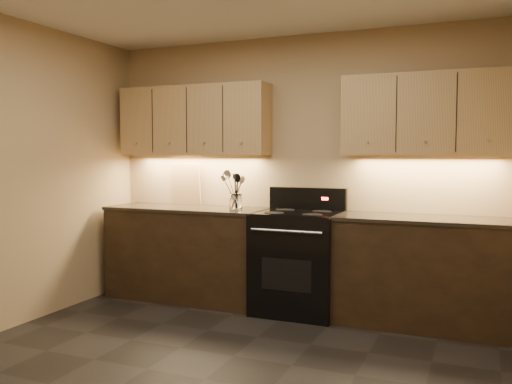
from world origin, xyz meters
TOP-DOWN VIEW (x-y plane):
  - floor at (0.00, 0.00)m, footprint 4.00×4.00m
  - wall_back at (0.00, 2.00)m, footprint 4.00×0.04m
  - counter_left at (-1.10, 1.70)m, footprint 1.62×0.62m
  - counter_right at (1.18, 1.70)m, footprint 1.46×0.62m
  - stove at (0.08, 1.68)m, footprint 0.76×0.68m
  - upper_cab_left at (-1.10, 1.85)m, footprint 1.60×0.30m
  - upper_cab_right at (1.18, 1.85)m, footprint 1.44×0.30m
  - outlet_plate at (-1.30, 1.99)m, footprint 0.08×0.01m
  - utensil_crock at (-0.55, 1.67)m, footprint 0.14×0.14m
  - cutting_board at (-1.26, 1.97)m, footprint 0.35×0.09m
  - wooden_spoon at (-0.58, 1.65)m, footprint 0.14×0.14m
  - black_spoon at (-0.55, 1.69)m, footprint 0.11×0.13m
  - black_turner at (-0.54, 1.65)m, footprint 0.15×0.18m
  - steel_spatula at (-0.52, 1.67)m, footprint 0.25×0.13m
  - steel_skimmer at (-0.51, 1.66)m, footprint 0.24×0.13m

SIDE VIEW (x-z plane):
  - floor at x=0.00m, z-range 0.00..0.00m
  - counter_left at x=-1.10m, z-range 0.00..0.93m
  - counter_right at x=1.18m, z-range 0.00..0.93m
  - stove at x=0.08m, z-range -0.09..1.05m
  - utensil_crock at x=-0.55m, z-range 0.92..1.08m
  - wooden_spoon at x=-0.58m, z-range 0.94..1.27m
  - black_spoon at x=-0.55m, z-range 0.94..1.28m
  - outlet_plate at x=-1.30m, z-range 1.06..1.18m
  - black_turner at x=-0.54m, z-range 0.94..1.31m
  - steel_spatula at x=-0.52m, z-range 0.94..1.31m
  - steel_skimmer at x=-0.51m, z-range 0.94..1.32m
  - cutting_board at x=-1.26m, z-range 0.93..1.36m
  - wall_back at x=0.00m, z-range 0.00..2.60m
  - upper_cab_left at x=-1.10m, z-range 1.45..2.15m
  - upper_cab_right at x=1.18m, z-range 1.45..2.15m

